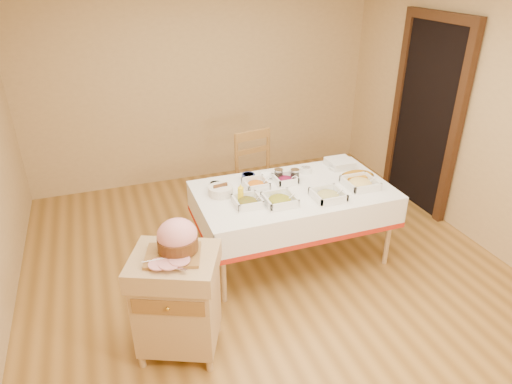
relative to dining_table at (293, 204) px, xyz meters
The scene contains 23 objects.
room_shell 0.82m from the dining_table, 135.00° to the right, with size 5.00×5.00×5.00m.
doorway 2.06m from the dining_table, 17.49° to the left, with size 0.09×1.10×2.20m.
dining_table is the anchor object (origin of this frame).
butcher_cart 1.53m from the dining_table, 147.03° to the right, with size 0.75×0.70×0.85m.
dining_chair 0.78m from the dining_table, 94.02° to the left, with size 0.53×0.52×1.04m.
ham_on_board 1.52m from the dining_table, 147.21° to the right, with size 0.40×0.38×0.26m.
serving_dish_a 0.56m from the dining_table, 164.13° to the right, with size 0.24×0.23×0.10m.
serving_dish_b 0.37m from the dining_table, 136.97° to the right, with size 0.27×0.27×0.11m.
serving_dish_c 0.40m from the dining_table, 52.72° to the right, with size 0.27×0.27×0.11m.
serving_dish_d 0.66m from the dining_table, 14.68° to the right, with size 0.29×0.29×0.11m.
serving_dish_e 0.40m from the dining_table, 154.39° to the left, with size 0.23×0.22×0.11m.
serving_dish_f 0.25m from the dining_table, 95.15° to the left, with size 0.22×0.21×0.10m.
small_bowl_left 0.76m from the dining_table, 158.48° to the left, with size 0.12×0.12×0.06m.
small_bowl_mid 0.51m from the dining_table, 133.67° to the left, with size 0.13×0.13×0.06m.
small_bowl_right 0.44m from the dining_table, 48.24° to the left, with size 0.11×0.11×0.06m.
bowl_white_imported 0.40m from the dining_table, 114.51° to the left, with size 0.14×0.14×0.03m, color white.
bowl_small_imported 0.67m from the dining_table, 24.27° to the left, with size 0.14×0.14×0.04m, color white.
preserve_jar_left 0.32m from the dining_table, 104.12° to the left, with size 0.09×0.09×0.11m.
preserve_jar_right 0.29m from the dining_table, 63.02° to the left, with size 0.09×0.09×0.11m.
mustard_bottle 0.59m from the dining_table, behind, with size 0.05×0.05×0.16m.
bread_basket 0.71m from the dining_table, 169.86° to the left, with size 0.23×0.23×0.10m.
plate_stack 0.76m from the dining_table, 25.57° to the left, with size 0.25×0.25×0.08m.
brass_platter 0.71m from the dining_table, ahead, with size 0.34×0.24×0.04m.
Camera 1 is at (-1.32, -3.16, 2.68)m, focal length 32.00 mm.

